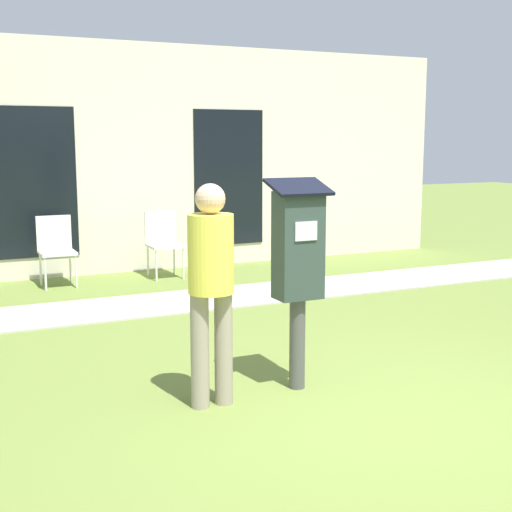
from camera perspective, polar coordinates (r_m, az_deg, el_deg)
name	(u,v)px	position (r m, az deg, el deg)	size (l,w,h in m)	color
ground_plane	(390,418)	(5.05, 10.67, -12.64)	(40.00, 40.00, 0.00)	olive
sidewalk	(191,300)	(8.37, -5.20, -3.57)	(12.00, 1.10, 0.02)	#B7B2A8
building_facade	(134,159)	(10.32, -9.71, 7.67)	(10.00, 0.26, 3.20)	beige
parking_meter	(298,256)	(5.29, 3.39, -0.03)	(0.44, 0.31, 1.59)	#4C4C4C
person_standing	(211,277)	(4.95, -3.62, -1.72)	(0.32, 0.32, 1.58)	gray
outdoor_chair_left	(56,245)	(9.51, -15.72, 0.86)	(0.44, 0.44, 0.90)	white
outdoor_chair_middle	(163,239)	(9.83, -7.46, 1.40)	(0.44, 0.44, 0.90)	white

